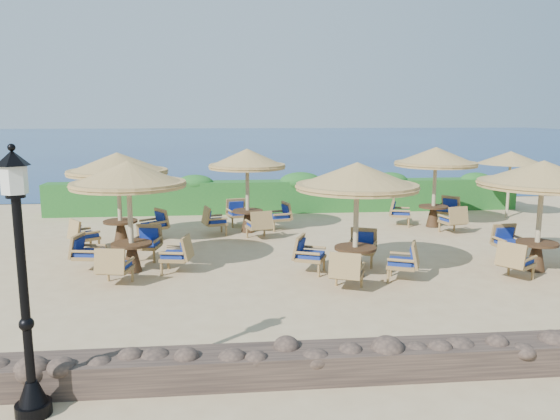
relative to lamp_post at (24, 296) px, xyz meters
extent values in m
plane|color=tan|center=(4.80, 6.80, -1.55)|extent=(120.00, 120.00, 0.00)
plane|color=navy|center=(4.80, 76.80, -1.55)|extent=(160.00, 160.00, 0.00)
cube|color=#1A521D|center=(4.80, 14.00, -0.95)|extent=(18.00, 0.90, 1.20)
cube|color=#4F3D32|center=(4.80, 0.60, -1.33)|extent=(15.00, 0.65, 0.44)
cylinder|color=black|center=(0.00, 0.00, -1.47)|extent=(0.44, 0.44, 0.16)
cone|color=black|center=(0.00, 0.00, -1.25)|extent=(0.36, 0.36, 0.30)
cylinder|color=black|center=(0.00, 0.00, 0.00)|extent=(0.11, 0.11, 2.40)
cylinder|color=silver|center=(0.00, 0.00, 1.43)|extent=(0.30, 0.30, 0.36)
cone|color=black|center=(0.00, 0.00, 1.67)|extent=(0.40, 0.40, 0.18)
cylinder|color=tan|center=(12.60, 12.00, -0.45)|extent=(0.10, 0.10, 2.20)
cone|color=olive|center=(12.60, 12.00, 0.63)|extent=(2.30, 2.30, 0.45)
cylinder|color=tan|center=(0.20, 6.31, -0.35)|extent=(0.12, 0.12, 2.40)
cone|color=olive|center=(0.20, 6.31, 0.83)|extent=(2.70, 2.70, 0.55)
cylinder|color=olive|center=(0.20, 6.31, 0.55)|extent=(2.64, 2.64, 0.14)
cylinder|color=#3F2916|center=(0.20, 6.31, -0.87)|extent=(0.96, 0.96, 0.06)
cone|color=#3F2916|center=(0.20, 6.31, -1.22)|extent=(0.44, 0.44, 0.64)
cylinder|color=tan|center=(5.38, 5.38, -0.35)|extent=(0.12, 0.12, 2.40)
cone|color=olive|center=(5.38, 5.38, 0.83)|extent=(2.81, 2.81, 0.55)
cylinder|color=olive|center=(5.38, 5.38, 0.55)|extent=(2.75, 2.75, 0.14)
cylinder|color=#3F2916|center=(5.38, 5.38, -0.87)|extent=(0.96, 0.96, 0.06)
cone|color=#3F2916|center=(5.38, 5.38, -1.22)|extent=(0.44, 0.44, 0.64)
cylinder|color=tan|center=(9.82, 5.42, -0.35)|extent=(0.12, 0.12, 2.40)
cone|color=olive|center=(9.82, 5.42, 0.83)|extent=(2.97, 2.97, 0.55)
cylinder|color=olive|center=(9.82, 5.42, 0.55)|extent=(2.91, 2.91, 0.14)
cylinder|color=#3F2916|center=(9.82, 5.42, -0.87)|extent=(0.96, 0.96, 0.06)
cone|color=#3F2916|center=(9.82, 5.42, -1.22)|extent=(0.44, 0.44, 0.64)
cylinder|color=tan|center=(-0.58, 9.13, -0.35)|extent=(0.12, 0.12, 2.40)
cone|color=olive|center=(-0.58, 9.13, 0.83)|extent=(2.83, 2.83, 0.55)
cylinder|color=olive|center=(-0.58, 9.13, 0.55)|extent=(2.78, 2.78, 0.14)
cylinder|color=#3F2916|center=(-0.58, 9.13, -0.87)|extent=(0.96, 0.96, 0.06)
cone|color=#3F2916|center=(-0.58, 9.13, -1.22)|extent=(0.44, 0.44, 0.64)
cylinder|color=tan|center=(3.13, 10.47, -0.35)|extent=(0.12, 0.12, 2.40)
cone|color=olive|center=(3.13, 10.47, 0.83)|extent=(2.43, 2.43, 0.55)
cylinder|color=olive|center=(3.13, 10.47, 0.55)|extent=(2.38, 2.38, 0.14)
cylinder|color=#3F2916|center=(3.13, 10.47, -0.87)|extent=(0.96, 0.96, 0.06)
cone|color=#3F2916|center=(3.13, 10.47, -1.22)|extent=(0.44, 0.44, 0.64)
cylinder|color=tan|center=(9.30, 10.68, -0.35)|extent=(0.12, 0.12, 2.40)
cone|color=olive|center=(9.30, 10.68, 0.83)|extent=(2.70, 2.70, 0.55)
cylinder|color=olive|center=(9.30, 10.68, 0.55)|extent=(2.65, 2.65, 0.14)
cylinder|color=#3F2916|center=(9.30, 10.68, -0.87)|extent=(0.96, 0.96, 0.06)
cone|color=#3F2916|center=(9.30, 10.68, -1.22)|extent=(0.44, 0.44, 0.64)
camera|label=1|loc=(2.44, -6.56, 2.17)|focal=35.00mm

